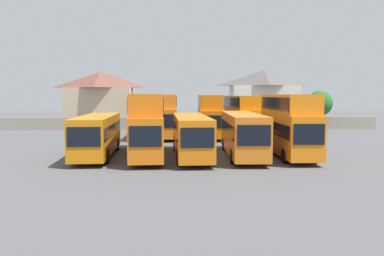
{
  "coord_description": "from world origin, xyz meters",
  "views": [
    {
      "loc": [
        -1.26,
        -31.06,
        5.0
      ],
      "look_at": [
        0.0,
        3.0,
        2.07
      ],
      "focal_mm": 35.87,
      "sensor_mm": 36.0,
      "label": 1
    }
  ],
  "objects_px": {
    "bus_5": "(288,122)",
    "house_terrace_centre": "(264,98)",
    "bus_6": "(146,121)",
    "tree_left_of_lot": "(320,104)",
    "bus_9": "(241,114)",
    "bus_7": "(166,113)",
    "bus_8": "(209,113)",
    "house_terrace_left": "(100,98)",
    "bus_2": "(147,122)",
    "bus_3": "(191,134)",
    "bus_4": "(242,132)",
    "bus_1": "(97,133)"
  },
  "relations": [
    {
      "from": "bus_5",
      "to": "house_terrace_centre",
      "type": "relative_size",
      "value": 0.93
    },
    {
      "from": "bus_6",
      "to": "tree_left_of_lot",
      "type": "relative_size",
      "value": 1.96
    },
    {
      "from": "bus_9",
      "to": "house_terrace_centre",
      "type": "relative_size",
      "value": 1.0
    },
    {
      "from": "bus_5",
      "to": "bus_7",
      "type": "xyz_separation_m",
      "value": [
        -10.38,
        14.94,
        0.0
      ]
    },
    {
      "from": "bus_8",
      "to": "house_terrace_left",
      "type": "height_order",
      "value": "house_terrace_left"
    },
    {
      "from": "bus_2",
      "to": "bus_3",
      "type": "xyz_separation_m",
      "value": [
        3.59,
        -0.52,
        -0.94
      ]
    },
    {
      "from": "bus_2",
      "to": "house_terrace_left",
      "type": "height_order",
      "value": "house_terrace_left"
    },
    {
      "from": "bus_3",
      "to": "bus_4",
      "type": "height_order",
      "value": "bus_4"
    },
    {
      "from": "bus_7",
      "to": "bus_8",
      "type": "height_order",
      "value": "bus_7"
    },
    {
      "from": "bus_4",
      "to": "bus_7",
      "type": "distance_m",
      "value": 16.33
    },
    {
      "from": "bus_3",
      "to": "bus_7",
      "type": "relative_size",
      "value": 1.01
    },
    {
      "from": "bus_4",
      "to": "bus_3",
      "type": "bearing_deg",
      "value": -86.17
    },
    {
      "from": "bus_1",
      "to": "bus_4",
      "type": "xyz_separation_m",
      "value": [
        11.8,
        -0.4,
        0.09
      ]
    },
    {
      "from": "bus_6",
      "to": "bus_5",
      "type": "bearing_deg",
      "value": 38.85
    },
    {
      "from": "bus_3",
      "to": "bus_7",
      "type": "bearing_deg",
      "value": -173.05
    },
    {
      "from": "bus_2",
      "to": "tree_left_of_lot",
      "type": "relative_size",
      "value": 2.12
    },
    {
      "from": "bus_1",
      "to": "tree_left_of_lot",
      "type": "height_order",
      "value": "tree_left_of_lot"
    },
    {
      "from": "house_terrace_centre",
      "to": "bus_6",
      "type": "bearing_deg",
      "value": -137.06
    },
    {
      "from": "bus_8",
      "to": "bus_2",
      "type": "bearing_deg",
      "value": -21.61
    },
    {
      "from": "bus_1",
      "to": "bus_8",
      "type": "bearing_deg",
      "value": 142.08
    },
    {
      "from": "bus_1",
      "to": "bus_3",
      "type": "xyz_separation_m",
      "value": [
        7.6,
        -0.55,
        0.0
      ]
    },
    {
      "from": "bus_3",
      "to": "bus_8",
      "type": "distance_m",
      "value": 15.31
    },
    {
      "from": "bus_5",
      "to": "tree_left_of_lot",
      "type": "distance_m",
      "value": 25.5
    },
    {
      "from": "bus_5",
      "to": "bus_8",
      "type": "distance_m",
      "value": 15.82
    },
    {
      "from": "bus_1",
      "to": "bus_6",
      "type": "xyz_separation_m",
      "value": [
        2.79,
        14.71,
        0.02
      ]
    },
    {
      "from": "bus_5",
      "to": "bus_8",
      "type": "xyz_separation_m",
      "value": [
        -5.23,
        14.93,
        -0.02
      ]
    },
    {
      "from": "bus_9",
      "to": "tree_left_of_lot",
      "type": "xyz_separation_m",
      "value": [
        12.54,
        8.02,
        1.03
      ]
    },
    {
      "from": "bus_5",
      "to": "bus_9",
      "type": "relative_size",
      "value": 0.92
    },
    {
      "from": "bus_4",
      "to": "bus_9",
      "type": "xyz_separation_m",
      "value": [
        2.32,
        14.86,
        0.77
      ]
    },
    {
      "from": "bus_3",
      "to": "bus_8",
      "type": "height_order",
      "value": "bus_8"
    },
    {
      "from": "bus_6",
      "to": "bus_8",
      "type": "bearing_deg",
      "value": 87.15
    },
    {
      "from": "bus_4",
      "to": "bus_8",
      "type": "bearing_deg",
      "value": -172.48
    },
    {
      "from": "house_terrace_centre",
      "to": "bus_2",
      "type": "bearing_deg",
      "value": -117.92
    },
    {
      "from": "bus_7",
      "to": "bus_8",
      "type": "bearing_deg",
      "value": 89.75
    },
    {
      "from": "bus_3",
      "to": "house_terrace_centre",
      "type": "relative_size",
      "value": 1.04
    },
    {
      "from": "bus_9",
      "to": "bus_3",
      "type": "bearing_deg",
      "value": -26.14
    },
    {
      "from": "bus_4",
      "to": "bus_5",
      "type": "height_order",
      "value": "bus_5"
    },
    {
      "from": "bus_7",
      "to": "house_terrace_left",
      "type": "height_order",
      "value": "house_terrace_left"
    },
    {
      "from": "bus_3",
      "to": "tree_left_of_lot",
      "type": "height_order",
      "value": "tree_left_of_lot"
    },
    {
      "from": "house_terrace_left",
      "to": "tree_left_of_lot",
      "type": "bearing_deg",
      "value": -17.24
    },
    {
      "from": "bus_3",
      "to": "bus_5",
      "type": "xyz_separation_m",
      "value": [
        7.93,
        0.11,
        0.93
      ]
    },
    {
      "from": "house_terrace_centre",
      "to": "tree_left_of_lot",
      "type": "xyz_separation_m",
      "value": [
        6.06,
        -8.79,
        -0.79
      ]
    },
    {
      "from": "bus_4",
      "to": "bus_6",
      "type": "bearing_deg",
      "value": -147.41
    },
    {
      "from": "bus_1",
      "to": "house_terrace_centre",
      "type": "distance_m",
      "value": 37.55
    },
    {
      "from": "bus_3",
      "to": "bus_6",
      "type": "relative_size",
      "value": 1.05
    },
    {
      "from": "bus_5",
      "to": "bus_3",
      "type": "bearing_deg",
      "value": -88.48
    },
    {
      "from": "bus_2",
      "to": "bus_6",
      "type": "relative_size",
      "value": 1.08
    },
    {
      "from": "bus_7",
      "to": "tree_left_of_lot",
      "type": "relative_size",
      "value": 2.03
    },
    {
      "from": "bus_1",
      "to": "house_terrace_left",
      "type": "distance_m",
      "value": 33.39
    },
    {
      "from": "tree_left_of_lot",
      "to": "bus_1",
      "type": "bearing_deg",
      "value": -139.85
    }
  ]
}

